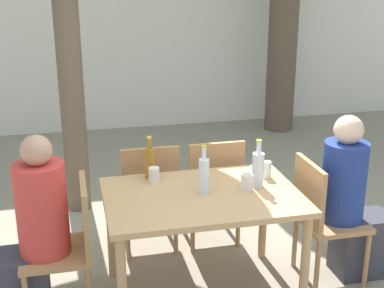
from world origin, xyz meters
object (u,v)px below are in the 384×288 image
at_px(person_seated_0, 30,241).
at_px(water_bottle_0, 258,168).
at_px(dining_table_front, 202,206).
at_px(drinking_glass_2, 247,182).
at_px(water_bottle_1, 204,175).
at_px(patio_chair_0, 69,241).
at_px(drinking_glass_0, 267,170).
at_px(patio_chair_2, 149,191).
at_px(patio_chair_1, 322,213).
at_px(drinking_glass_1, 154,175).
at_px(amber_bottle_2, 150,162).
at_px(person_seated_1, 352,207).
at_px(patio_chair_3, 213,185).

bearing_deg(person_seated_0, water_bottle_0, 91.48).
relative_size(dining_table_front, drinking_glass_2, 11.68).
xyz_separation_m(dining_table_front, water_bottle_1, (0.01, 0.01, 0.22)).
bearing_deg(patio_chair_0, water_bottle_0, 91.75).
bearing_deg(drinking_glass_0, patio_chair_2, 147.22).
bearing_deg(drinking_glass_0, patio_chair_1, -25.73).
distance_m(drinking_glass_0, drinking_glass_2, 0.28).
xyz_separation_m(patio_chair_0, patio_chair_1, (1.76, 0.00, 0.00)).
distance_m(water_bottle_1, drinking_glass_1, 0.40).
bearing_deg(drinking_glass_1, amber_bottle_2, 99.40).
height_order(person_seated_1, drinking_glass_1, person_seated_1).
height_order(dining_table_front, drinking_glass_2, drinking_glass_2).
distance_m(patio_chair_3, water_bottle_0, 0.75).
height_order(person_seated_0, drinking_glass_0, person_seated_0).
relative_size(patio_chair_0, patio_chair_2, 1.00).
relative_size(patio_chair_3, drinking_glass_1, 8.87).
bearing_deg(patio_chair_0, drinking_glass_0, 97.17).
bearing_deg(water_bottle_1, patio_chair_2, 112.30).
bearing_deg(patio_chair_1, drinking_glass_0, 64.27).
height_order(drinking_glass_0, drinking_glass_2, drinking_glass_0).
height_order(dining_table_front, water_bottle_1, water_bottle_1).
xyz_separation_m(dining_table_front, patio_chair_0, (-0.88, 0.00, -0.15)).
distance_m(dining_table_front, patio_chair_2, 0.74).
height_order(patio_chair_0, patio_chair_1, same).
bearing_deg(person_seated_0, patio_chair_1, 90.00).
height_order(dining_table_front, drinking_glass_0, drinking_glass_0).
distance_m(dining_table_front, water_bottle_0, 0.46).
bearing_deg(dining_table_front, amber_bottle_2, 128.23).
distance_m(patio_chair_3, water_bottle_1, 0.80).
relative_size(person_seated_0, water_bottle_1, 3.74).
distance_m(patio_chair_3, drinking_glass_1, 0.73).
bearing_deg(patio_chair_0, dining_table_front, 90.00).
height_order(patio_chair_0, drinking_glass_0, patio_chair_0).
xyz_separation_m(patio_chair_0, person_seated_1, (2.00, -0.00, 0.02)).
height_order(water_bottle_1, drinking_glass_1, water_bottle_1).
distance_m(patio_chair_3, drinking_glass_2, 0.74).
bearing_deg(drinking_glass_1, patio_chair_1, -13.70).
bearing_deg(water_bottle_0, patio_chair_2, 135.94).
bearing_deg(water_bottle_0, person_seated_0, -178.52).
height_order(patio_chair_0, water_bottle_1, water_bottle_1).
height_order(patio_chair_3, water_bottle_0, water_bottle_0).
xyz_separation_m(person_seated_0, water_bottle_0, (1.51, 0.04, 0.34)).
distance_m(water_bottle_1, drinking_glass_2, 0.30).
bearing_deg(drinking_glass_1, patio_chair_0, -154.97).
distance_m(dining_table_front, patio_chair_3, 0.74).
bearing_deg(amber_bottle_2, drinking_glass_2, -32.04).
bearing_deg(water_bottle_1, dining_table_front, -136.04).
height_order(amber_bottle_2, drinking_glass_1, amber_bottle_2).
distance_m(amber_bottle_2, drinking_glass_2, 0.71).
distance_m(patio_chair_1, water_bottle_1, 0.94).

